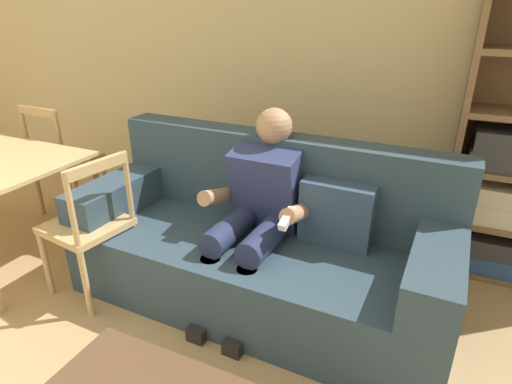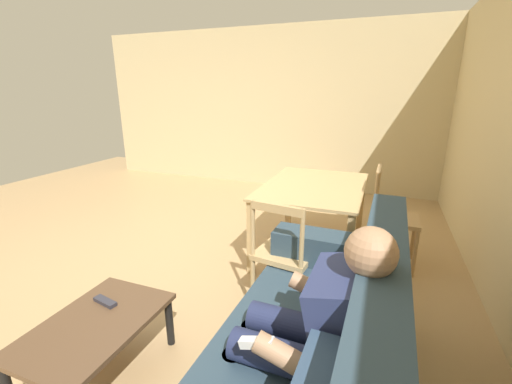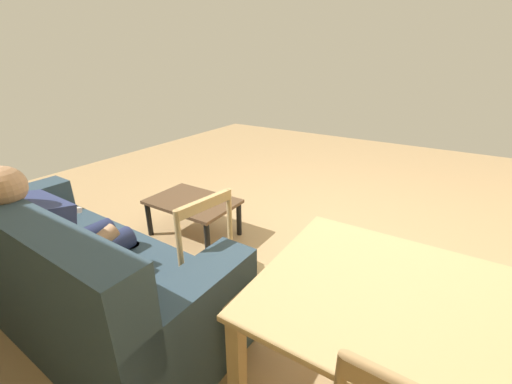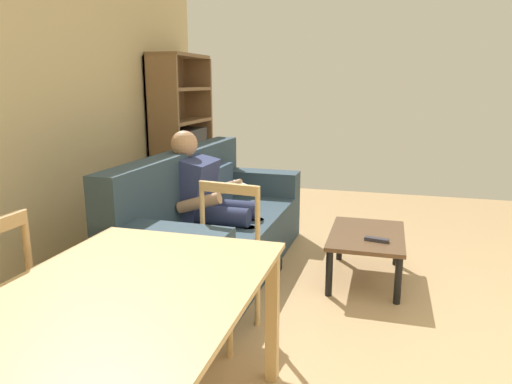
{
  "view_description": "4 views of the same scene",
  "coord_description": "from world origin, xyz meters",
  "px_view_note": "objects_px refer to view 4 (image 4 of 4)",
  "views": [
    {
      "loc": [
        2.0,
        -0.13,
        1.66
      ],
      "look_at": [
        1.11,
        1.8,
        0.72
      ],
      "focal_mm": 29.88,
      "sensor_mm": 36.0,
      "label": 1
    },
    {
      "loc": [
        2.37,
        2.08,
        1.63
      ],
      "look_at": [
        0.13,
        1.22,
        0.9
      ],
      "focal_mm": 23.42,
      "sensor_mm": 36.0,
      "label": 2
    },
    {
      "loc": [
        -0.78,
        2.66,
        1.62
      ],
      "look_at": [
        0.13,
        1.22,
        0.9
      ],
      "focal_mm": 22.55,
      "sensor_mm": 36.0,
      "label": 3
    },
    {
      "loc": [
        -2.29,
        0.55,
        1.49
      ],
      "look_at": [
        0.13,
        1.22,
        0.9
      ],
      "focal_mm": 32.93,
      "sensor_mm": 36.0,
      "label": 4
    }
  ],
  "objects_px": {
    "couch": "(212,228)",
    "tv_remote": "(377,240)",
    "bookshelf": "(182,155)",
    "dining_chair_facing_couch": "(217,261)",
    "person_lounging": "(211,200)",
    "coffee_table": "(367,240)",
    "dining_table": "(124,313)"
  },
  "relations": [
    {
      "from": "bookshelf",
      "to": "dining_table",
      "type": "xyz_separation_m",
      "value": [
        -3.38,
        -1.29,
        -0.07
      ]
    },
    {
      "from": "tv_remote",
      "to": "person_lounging",
      "type": "bearing_deg",
      "value": -81.17
    },
    {
      "from": "bookshelf",
      "to": "dining_chair_facing_couch",
      "type": "height_order",
      "value": "bookshelf"
    },
    {
      "from": "coffee_table",
      "to": "dining_table",
      "type": "relative_size",
      "value": 0.6
    },
    {
      "from": "couch",
      "to": "tv_remote",
      "type": "height_order",
      "value": "couch"
    },
    {
      "from": "bookshelf",
      "to": "dining_table",
      "type": "relative_size",
      "value": 1.31
    },
    {
      "from": "couch",
      "to": "dining_table",
      "type": "bearing_deg",
      "value": -168.63
    },
    {
      "from": "couch",
      "to": "coffee_table",
      "type": "distance_m",
      "value": 1.23
    },
    {
      "from": "couch",
      "to": "tv_remote",
      "type": "distance_m",
      "value": 1.3
    },
    {
      "from": "coffee_table",
      "to": "dining_chair_facing_couch",
      "type": "relative_size",
      "value": 0.91
    },
    {
      "from": "couch",
      "to": "person_lounging",
      "type": "xyz_separation_m",
      "value": [
        -0.03,
        -0.01,
        0.24
      ]
    },
    {
      "from": "coffee_table",
      "to": "tv_remote",
      "type": "xyz_separation_m",
      "value": [
        -0.16,
        -0.08,
        0.06
      ]
    },
    {
      "from": "tv_remote",
      "to": "bookshelf",
      "type": "bearing_deg",
      "value": -113.47
    },
    {
      "from": "tv_remote",
      "to": "couch",
      "type": "bearing_deg",
      "value": -82.38
    },
    {
      "from": "coffee_table",
      "to": "dining_chair_facing_couch",
      "type": "distance_m",
      "value": 1.33
    },
    {
      "from": "person_lounging",
      "to": "bookshelf",
      "type": "bearing_deg",
      "value": 31.85
    },
    {
      "from": "person_lounging",
      "to": "dining_table",
      "type": "bearing_deg",
      "value": -168.63
    },
    {
      "from": "couch",
      "to": "dining_chair_facing_couch",
      "type": "xyz_separation_m",
      "value": [
        -0.95,
        -0.4,
        0.11
      ]
    },
    {
      "from": "couch",
      "to": "person_lounging",
      "type": "height_order",
      "value": "person_lounging"
    },
    {
      "from": "coffee_table",
      "to": "bookshelf",
      "type": "height_order",
      "value": "bookshelf"
    },
    {
      "from": "dining_table",
      "to": "dining_chair_facing_couch",
      "type": "relative_size",
      "value": 1.53
    },
    {
      "from": "coffee_table",
      "to": "dining_table",
      "type": "height_order",
      "value": "dining_table"
    },
    {
      "from": "person_lounging",
      "to": "dining_chair_facing_couch",
      "type": "xyz_separation_m",
      "value": [
        -0.92,
        -0.39,
        -0.13
      ]
    },
    {
      "from": "person_lounging",
      "to": "coffee_table",
      "type": "distance_m",
      "value": 1.25
    },
    {
      "from": "couch",
      "to": "person_lounging",
      "type": "relative_size",
      "value": 1.94
    },
    {
      "from": "coffee_table",
      "to": "dining_table",
      "type": "xyz_separation_m",
      "value": [
        -2.05,
        0.83,
        0.31
      ]
    },
    {
      "from": "couch",
      "to": "person_lounging",
      "type": "bearing_deg",
      "value": -169.03
    },
    {
      "from": "person_lounging",
      "to": "tv_remote",
      "type": "distance_m",
      "value": 1.31
    },
    {
      "from": "tv_remote",
      "to": "bookshelf",
      "type": "xyz_separation_m",
      "value": [
        1.49,
        2.19,
        0.31
      ]
    },
    {
      "from": "couch",
      "to": "person_lounging",
      "type": "distance_m",
      "value": 0.24
    },
    {
      "from": "person_lounging",
      "to": "tv_remote",
      "type": "relative_size",
      "value": 6.6
    },
    {
      "from": "couch",
      "to": "coffee_table",
      "type": "relative_size",
      "value": 2.67
    }
  ]
}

